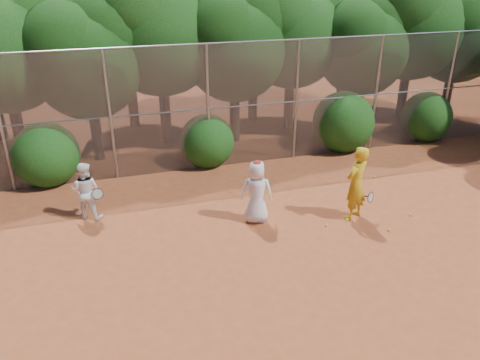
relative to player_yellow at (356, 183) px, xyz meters
name	(u,v)px	position (x,y,z in m)	size (l,w,h in m)	color
ground	(313,263)	(-1.89, -1.62, -1.01)	(80.00, 80.00, 0.00)	brown
fence_back	(235,105)	(-2.00, 4.38, 1.04)	(20.05, 0.09, 4.03)	gray
tree_1	(0,34)	(-8.83, 6.92, 3.16)	(4.64, 4.03, 6.35)	black
tree_2	(87,53)	(-6.33, 6.22, 2.58)	(3.99, 3.47, 5.47)	black
tree_3	(160,20)	(-3.82, 7.22, 3.39)	(4.89, 4.26, 6.70)	black
tree_4	(235,39)	(-1.33, 6.62, 2.75)	(4.19, 3.64, 5.73)	black
tree_5	(293,25)	(1.17, 7.42, 3.04)	(4.51, 3.92, 6.17)	black
tree_6	(364,41)	(3.66, 6.41, 2.46)	(3.86, 3.36, 5.29)	black
tree_7	(415,15)	(6.18, 7.02, 3.27)	(4.77, 4.14, 6.53)	black
tree_8	(461,26)	(8.17, 6.72, 2.81)	(4.25, 3.70, 5.82)	black
tree_10	(125,8)	(-4.82, 9.43, 3.62)	(5.15, 4.48, 7.06)	black
tree_11	(255,17)	(0.17, 9.02, 3.16)	(4.64, 4.03, 6.35)	black
tree_12	(350,4)	(4.68, 9.62, 3.50)	(5.02, 4.37, 6.88)	black
bush_0	(46,152)	(-7.89, 4.68, -0.01)	(2.00, 2.00, 2.00)	#124010
bush_1	(207,138)	(-2.89, 4.68, -0.11)	(1.80, 1.80, 1.80)	#124010
bush_2	(343,119)	(2.11, 4.68, 0.09)	(2.20, 2.20, 2.20)	#124010
bush_3	(426,115)	(5.61, 4.68, -0.06)	(1.90, 1.90, 1.90)	#124010
player_yellow	(356,183)	(0.00, 0.00, 0.00)	(0.94, 0.78, 2.02)	gold
player_teen	(257,192)	(-2.53, 0.57, -0.15)	(0.97, 0.81, 1.73)	white
player_white	(86,191)	(-6.76, 2.04, -0.22)	(0.93, 0.84, 1.57)	white
ball_0	(326,225)	(-0.89, -0.22, -0.97)	(0.07, 0.07, 0.07)	#C6DC28
ball_1	(375,177)	(1.91, 2.03, -0.97)	(0.07, 0.07, 0.07)	#C6DC28
ball_2	(389,230)	(0.54, -0.90, -0.97)	(0.07, 0.07, 0.07)	#C6DC28
ball_3	(411,215)	(1.55, -0.40, -0.97)	(0.07, 0.07, 0.07)	#C6DC28
ball_4	(347,220)	(-0.23, -0.13, -0.97)	(0.07, 0.07, 0.07)	#C6DC28
ball_5	(354,167)	(1.67, 2.92, -0.97)	(0.07, 0.07, 0.07)	#C6DC28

